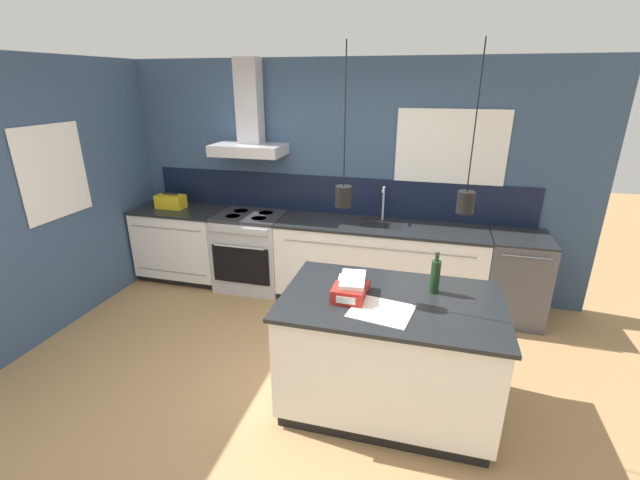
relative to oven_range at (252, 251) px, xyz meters
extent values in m
plane|color=#A87F51|center=(0.92, -1.69, -0.46)|extent=(16.00, 16.00, 0.00)
cube|color=#354C6B|center=(0.92, 0.34, 0.84)|extent=(5.60, 0.06, 2.60)
cube|color=black|center=(0.92, 0.30, 0.67)|extent=(4.42, 0.02, 0.43)
cube|color=white|center=(2.17, 0.30, 1.16)|extent=(1.12, 0.01, 0.96)
cube|color=black|center=(2.17, 0.31, 1.16)|extent=(1.04, 0.01, 0.88)
cube|color=#B5B5BA|center=(0.00, 0.08, 1.18)|extent=(0.80, 0.46, 0.12)
cube|color=#B5B5BA|center=(0.00, 0.17, 1.69)|extent=(0.26, 0.20, 0.90)
cylinder|color=black|center=(1.44, -1.62, 1.70)|extent=(0.01, 0.01, 0.89)
cylinder|color=black|center=(1.44, -1.62, 1.18)|extent=(0.11, 0.11, 0.14)
sphere|color=#F9D18C|center=(1.44, -1.62, 1.18)|extent=(0.06, 0.06, 0.06)
cylinder|color=black|center=(2.23, -1.58, 1.70)|extent=(0.01, 0.01, 0.89)
cylinder|color=black|center=(2.23, -1.58, 1.18)|extent=(0.11, 0.11, 0.14)
sphere|color=#F9D18C|center=(2.23, -1.58, 1.18)|extent=(0.06, 0.06, 0.06)
cube|color=#354C6B|center=(-1.51, -0.99, 0.84)|extent=(0.06, 3.80, 2.60)
cube|color=white|center=(-1.47, -1.14, 1.09)|extent=(0.01, 0.76, 0.88)
cube|color=black|center=(-1.47, -1.14, 1.09)|extent=(0.01, 0.68, 0.80)
cube|color=black|center=(-0.92, 0.03, -0.41)|extent=(1.01, 0.56, 0.09)
cube|color=white|center=(-0.92, 0.00, 0.03)|extent=(1.04, 0.62, 0.79)
cube|color=gray|center=(-0.92, -0.31, 0.30)|extent=(0.91, 0.01, 0.01)
cube|color=gray|center=(-0.92, -0.31, -0.25)|extent=(0.91, 0.01, 0.01)
cube|color=black|center=(-0.92, 0.00, 0.44)|extent=(1.06, 0.64, 0.03)
cube|color=black|center=(1.52, 0.03, -0.41)|extent=(2.16, 0.56, 0.09)
cube|color=white|center=(1.52, 0.00, 0.03)|extent=(2.23, 0.62, 0.79)
cube|color=gray|center=(1.52, -0.31, 0.30)|extent=(1.96, 0.01, 0.01)
cube|color=gray|center=(1.52, -0.31, -0.25)|extent=(1.96, 0.01, 0.01)
cube|color=black|center=(1.52, 0.00, 0.44)|extent=(2.25, 0.64, 0.03)
cube|color=#262628|center=(1.52, 0.05, 0.45)|extent=(0.48, 0.34, 0.01)
cylinder|color=#B5B5BA|center=(1.52, 0.18, 0.64)|extent=(0.02, 0.02, 0.37)
sphere|color=#B5B5BA|center=(1.52, 0.18, 0.82)|extent=(0.03, 0.03, 0.03)
cylinder|color=#B5B5BA|center=(1.52, 0.12, 0.80)|extent=(0.02, 0.12, 0.02)
cube|color=#B5B5BA|center=(0.00, 0.00, -0.02)|extent=(0.79, 0.62, 0.87)
cube|color=black|center=(0.00, -0.31, -0.06)|extent=(0.68, 0.02, 0.44)
cylinder|color=#B5B5BA|center=(0.00, -0.34, 0.17)|extent=(0.59, 0.02, 0.02)
cube|color=#B5B5BA|center=(0.00, -0.32, 0.36)|extent=(0.68, 0.02, 0.07)
cube|color=#2D2D30|center=(0.00, 0.00, 0.43)|extent=(0.79, 0.60, 0.04)
cylinder|color=black|center=(-0.16, 0.11, 0.45)|extent=(0.17, 0.17, 0.00)
cylinder|color=black|center=(0.16, 0.11, 0.45)|extent=(0.17, 0.17, 0.00)
cylinder|color=black|center=(-0.16, -0.10, 0.45)|extent=(0.17, 0.17, 0.00)
cylinder|color=black|center=(0.16, -0.10, 0.45)|extent=(0.17, 0.17, 0.00)
cube|color=#4C4C51|center=(2.93, 0.00, -0.01)|extent=(0.58, 0.62, 0.89)
cube|color=black|center=(2.93, 0.00, 0.44)|extent=(0.58, 0.62, 0.02)
cylinder|color=#4C4C51|center=(2.93, -0.33, 0.36)|extent=(0.44, 0.02, 0.02)
cube|color=black|center=(1.81, -1.63, -0.41)|extent=(1.46, 0.90, 0.09)
cube|color=white|center=(1.81, -1.63, 0.03)|extent=(1.52, 0.94, 0.79)
cube|color=black|center=(1.81, -1.63, 0.44)|extent=(1.57, 0.99, 0.03)
cylinder|color=#193319|center=(2.09, -1.44, 0.58)|extent=(0.07, 0.07, 0.25)
cylinder|color=#193319|center=(2.09, -1.44, 0.73)|extent=(0.03, 0.03, 0.06)
cylinder|color=#262628|center=(2.09, -1.44, 0.76)|extent=(0.03, 0.03, 0.01)
cube|color=#B2332D|center=(1.52, -1.64, 0.48)|extent=(0.24, 0.32, 0.04)
cube|color=#B2332D|center=(1.52, -1.63, 0.51)|extent=(0.23, 0.29, 0.03)
cube|color=silver|center=(1.50, -1.65, 0.54)|extent=(0.20, 0.30, 0.03)
cube|color=silver|center=(1.52, -1.64, 0.57)|extent=(0.20, 0.32, 0.04)
cube|color=red|center=(1.51, -1.73, 0.51)|extent=(0.22, 0.19, 0.10)
cube|color=white|center=(1.51, -1.83, 0.51)|extent=(0.13, 0.01, 0.05)
cube|color=silver|center=(1.76, -1.82, 0.46)|extent=(0.45, 0.40, 0.01)
cube|color=gold|center=(-1.03, 0.00, 0.53)|extent=(0.34, 0.18, 0.16)
cylinder|color=black|center=(-1.03, 0.00, 0.63)|extent=(0.20, 0.02, 0.02)
camera|label=1|loc=(2.01, -4.37, 1.92)|focal=24.00mm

